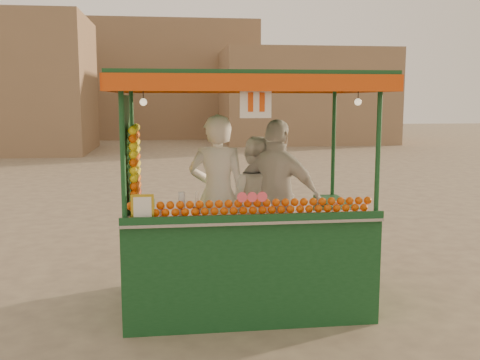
{
  "coord_description": "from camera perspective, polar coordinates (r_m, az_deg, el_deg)",
  "views": [
    {
      "loc": [
        -0.56,
        -6.29,
        2.38
      ],
      "look_at": [
        0.27,
        -0.0,
        1.45
      ],
      "focal_mm": 41.57,
      "sensor_mm": 36.0,
      "label": 1
    }
  ],
  "objects": [
    {
      "name": "vendor_left",
      "position": [
        6.54,
        -2.31,
        -1.56
      ],
      "size": [
        0.79,
        0.62,
        1.9
      ],
      "rotation": [
        0.0,
        0.0,
        2.88
      ],
      "color": "white",
      "rests_on": "ground"
    },
    {
      "name": "vendor_middle",
      "position": [
        6.69,
        1.56,
        -2.48
      ],
      "size": [
        0.97,
        0.88,
        1.63
      ],
      "rotation": [
        0.0,
        0.0,
        2.74
      ],
      "color": "silver",
      "rests_on": "ground"
    },
    {
      "name": "building_center",
      "position": [
        36.33,
        -9.93,
        9.97
      ],
      "size": [
        14.0,
        7.0,
        7.0
      ],
      "primitive_type": "cube",
      "color": "#87694D",
      "rests_on": "ground"
    },
    {
      "name": "building_right",
      "position": [
        31.22,
        6.58,
        8.49
      ],
      "size": [
        9.0,
        6.0,
        5.0
      ],
      "primitive_type": "cube",
      "color": "#87694D",
      "rests_on": "ground"
    },
    {
      "name": "vendor_right",
      "position": [
        6.5,
        3.86,
        -1.88
      ],
      "size": [
        1.14,
        0.98,
        1.84
      ],
      "rotation": [
        0.0,
        0.0,
        2.55
      ],
      "color": "beige",
      "rests_on": "ground"
    },
    {
      "name": "ground",
      "position": [
        6.75,
        -2.31,
        -12.32
      ],
      "size": [
        90.0,
        90.0,
        0.0
      ],
      "primitive_type": "plane",
      "color": "brown",
      "rests_on": "ground"
    },
    {
      "name": "juice_cart",
      "position": [
        6.31,
        -0.14,
        -5.57
      ],
      "size": [
        2.92,
        1.89,
        2.66
      ],
      "color": "#103D19",
      "rests_on": "ground"
    }
  ]
}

